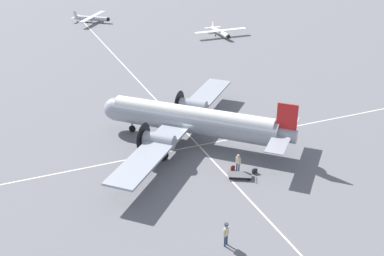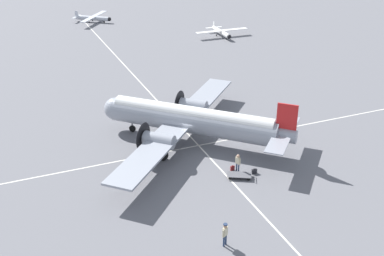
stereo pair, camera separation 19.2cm
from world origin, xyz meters
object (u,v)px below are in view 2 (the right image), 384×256
object	(u,v)px
light_aircraft_taxiing	(222,32)
passenger_boarding	(238,161)
crew_foreground	(225,232)
suitcase_upright_spare	(254,171)
light_aircraft_distant	(93,18)
airliner_main	(188,119)
suitcase_near_door	(232,168)
baggage_cart	(240,175)

from	to	relation	value
light_aircraft_taxiing	passenger_boarding	bearing A→B (deg)	-23.04
crew_foreground	suitcase_upright_spare	xyz separation A→B (m)	(6.71, 7.76, -0.94)
crew_foreground	passenger_boarding	size ratio (longest dim) A/B	1.06
light_aircraft_distant	suitcase_upright_spare	bearing A→B (deg)	-52.31
passenger_boarding	light_aircraft_taxiing	bearing A→B (deg)	-42.89
airliner_main	light_aircraft_distant	size ratio (longest dim) A/B	2.35
light_aircraft_taxiing	suitcase_upright_spare	bearing A→B (deg)	-21.24
crew_foreground	light_aircraft_distant	world-z (taller)	light_aircraft_distant
passenger_boarding	suitcase_near_door	bearing A→B (deg)	21.30
light_aircraft_distant	light_aircraft_taxiing	bearing A→B (deg)	-9.54
baggage_cart	airliner_main	bearing A→B (deg)	-51.25
passenger_boarding	light_aircraft_distant	world-z (taller)	light_aircraft_distant
passenger_boarding	baggage_cart	world-z (taller)	passenger_boarding
suitcase_upright_spare	light_aircraft_distant	distance (m)	62.16
baggage_cart	suitcase_upright_spare	bearing A→B (deg)	-146.45
airliner_main	crew_foreground	world-z (taller)	airliner_main
passenger_boarding	light_aircraft_taxiing	world-z (taller)	light_aircraft_taxiing
suitcase_upright_spare	baggage_cart	bearing A→B (deg)	-174.66
airliner_main	suitcase_upright_spare	bearing A→B (deg)	154.89
light_aircraft_distant	light_aircraft_taxiing	distance (m)	26.65
suitcase_near_door	suitcase_upright_spare	distance (m)	1.95
crew_foreground	light_aircraft_distant	size ratio (longest dim) A/B	0.21
suitcase_near_door	suitcase_upright_spare	world-z (taller)	suitcase_near_door
airliner_main	passenger_boarding	size ratio (longest dim) A/B	11.91
light_aircraft_distant	suitcase_near_door	bearing A→B (deg)	-53.75
airliner_main	baggage_cart	distance (m)	8.48
airliner_main	crew_foreground	xyz separation A→B (m)	(-3.68, -15.67, -1.28)
passenger_boarding	suitcase_upright_spare	bearing A→B (deg)	-142.34
suitcase_near_door	baggage_cart	world-z (taller)	baggage_cart
suitcase_near_door	light_aircraft_distant	xyz separation A→B (m)	(0.73, 60.96, 0.59)
crew_foreground	baggage_cart	size ratio (longest dim) A/B	0.78
crew_foreground	passenger_boarding	xyz separation A→B (m)	(5.48, 8.57, -0.09)
baggage_cart	light_aircraft_distant	distance (m)	62.30
baggage_cart	light_aircraft_distant	size ratio (longest dim) A/B	0.27
light_aircraft_distant	baggage_cart	bearing A→B (deg)	-53.72
airliner_main	baggage_cart	world-z (taller)	airliner_main
baggage_cart	light_aircraft_taxiing	distance (m)	47.01
airliner_main	passenger_boarding	xyz separation A→B (m)	(1.79, -7.10, -1.37)
light_aircraft_taxiing	baggage_cart	bearing A→B (deg)	-22.89
suitcase_near_door	suitcase_upright_spare	size ratio (longest dim) A/B	0.98
airliner_main	passenger_boarding	distance (m)	7.45
passenger_boarding	light_aircraft_distant	xyz separation A→B (m)	(0.41, 61.33, -0.24)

